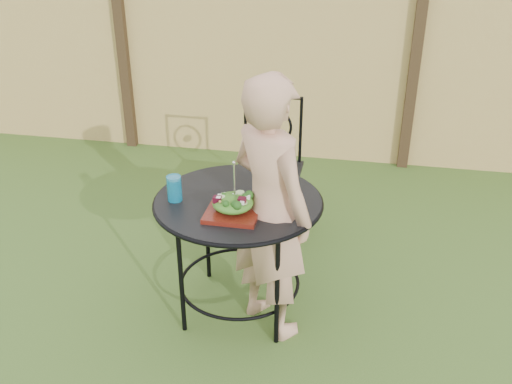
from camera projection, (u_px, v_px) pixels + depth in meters
The scene contains 9 objects.
ground at pixel (199, 289), 3.55m from camera, with size 60.00×60.00×0.00m, color #264416.
fence at pixel (263, 54), 5.03m from camera, with size 8.00×0.12×1.90m.
patio_table at pixel (239, 221), 3.14m from camera, with size 0.92×0.92×0.72m.
patio_chair at pixel (269, 163), 4.03m from camera, with size 0.46×0.46×0.95m.
diner at pixel (271, 210), 2.95m from camera, with size 0.53×0.35×1.46m, color tan.
salad_plate at pixel (233, 212), 2.92m from camera, with size 0.27×0.27×0.02m, color #3F0E09.
salad at pixel (233, 203), 2.90m from camera, with size 0.21×0.21×0.08m, color #235614.
fork at pixel (234, 180), 2.84m from camera, with size 0.01×0.01×0.18m, color silver.
drinking_glass at pixel (174, 188), 3.03m from camera, with size 0.08×0.08×0.14m, color #0B6689.
Camera 1 is at (0.90, -2.76, 2.16)m, focal length 40.00 mm.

